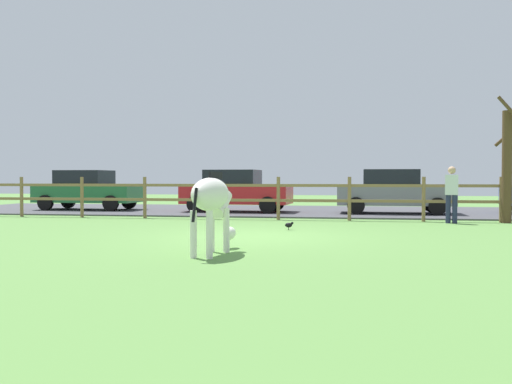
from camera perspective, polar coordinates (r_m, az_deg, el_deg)
The scene contains 10 objects.
ground_plane at distance 12.53m, azimuth -0.53°, elevation -4.54°, with size 60.00×60.00×0.00m, color #5B8C42.
parking_asphalt at distance 21.72m, azimuth 3.79°, elevation -1.94°, with size 28.00×7.40×0.05m, color #47474C.
paddock_fence at distance 17.42m, azimuth 2.30°, elevation -0.33°, with size 22.07×0.11×1.34m.
bare_tree at distance 17.70m, azimuth 24.39°, elevation 2.87°, with size 1.04×1.30×3.65m.
zebra at distance 9.50m, azimuth -4.50°, elevation -0.86°, with size 0.63×1.93×1.41m.
crow_on_grass at distance 14.04m, azimuth 3.40°, elevation -3.38°, with size 0.21×0.10×0.20m.
parked_car_red at distance 20.79m, azimuth -2.08°, elevation 0.17°, with size 4.08×2.05×1.56m.
parked_car_grey at distance 20.36m, azimuth 13.92°, elevation 0.10°, with size 4.03×1.94×1.56m.
parked_car_green at distance 23.08m, azimuth -16.88°, elevation 0.23°, with size 4.03×1.94×1.56m.
visitor_near_fence at distance 16.96m, azimuth 19.40°, elevation 0.01°, with size 0.39×0.28×1.64m.
Camera 1 is at (2.19, -12.27, 1.31)m, focal length 39.06 mm.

